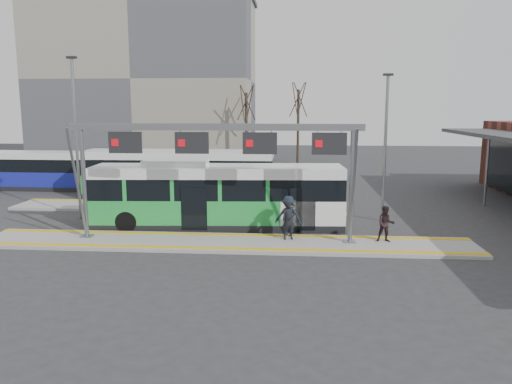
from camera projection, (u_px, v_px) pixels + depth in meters
ground at (226, 244)px, 22.25m from camera, size 120.00×120.00×0.00m
platform_main at (226, 243)px, 22.24m from camera, size 22.00×3.00×0.15m
platform_second at (179, 206)px, 30.41m from camera, size 20.00×3.00×0.15m
tactile_main at (226, 241)px, 22.23m from camera, size 22.00×2.65×0.02m
tactile_second at (183, 202)px, 31.53m from camera, size 20.00×0.35×0.02m
gantry at (218, 148)px, 21.81m from camera, size 13.00×1.68×5.20m
apartment_block at (147, 79)px, 57.17m from camera, size 24.50×12.50×18.40m
hero_bus at (217, 196)px, 25.30m from camera, size 12.70×3.45×3.45m
bg_bus_green at (179, 174)px, 33.74m from camera, size 12.76×2.79×3.19m
bg_bus_blue at (26, 171)px, 37.27m from camera, size 10.78×2.60×2.80m
passenger_a at (289, 220)px, 22.44m from camera, size 0.73×0.57×1.76m
passenger_b at (386, 224)px, 22.04m from camera, size 0.79×0.62×1.61m
passenger_c at (288, 216)px, 22.94m from camera, size 1.37×1.02×1.90m
tree_left at (246, 103)px, 48.98m from camera, size 1.40×1.40×8.48m
tree_mid at (298, 100)px, 53.23m from camera, size 1.40×1.40×8.99m
tree_far at (33, 101)px, 54.05m from camera, size 1.40×1.40×8.94m
lamp_west at (76, 135)px, 26.65m from camera, size 0.50×0.25×8.67m
lamp_east at (385, 144)px, 26.23m from camera, size 0.50×0.25×7.77m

